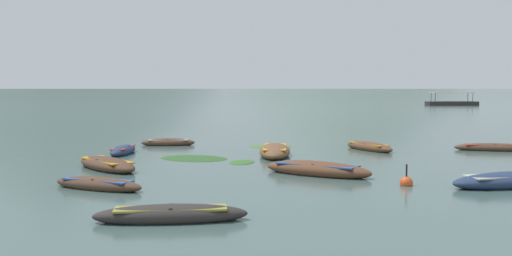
{
  "coord_description": "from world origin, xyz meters",
  "views": [
    {
      "loc": [
        1.05,
        -5.4,
        3.32
      ],
      "look_at": [
        -2.68,
        27.08,
        0.96
      ],
      "focal_mm": 40.07,
      "sensor_mm": 36.0,
      "label": 1
    }
  ],
  "objects_px": {
    "rowboat_11": "(171,215)",
    "ferry_0": "(452,103)",
    "mooring_buoy": "(406,183)",
    "rowboat_2": "(123,150)",
    "rowboat_4": "(275,151)",
    "rowboat_6": "(511,181)",
    "rowboat_10": "(107,164)",
    "rowboat_9": "(369,147)",
    "rowboat_13": "(168,143)",
    "rowboat_5": "(317,169)",
    "rowboat_8": "(494,148)",
    "rowboat_0": "(98,184)"
  },
  "relations": [
    {
      "from": "rowboat_8",
      "to": "ferry_0",
      "type": "distance_m",
      "value": 76.12
    },
    {
      "from": "rowboat_11",
      "to": "ferry_0",
      "type": "relative_size",
      "value": 0.43
    },
    {
      "from": "rowboat_0",
      "to": "rowboat_11",
      "type": "relative_size",
      "value": 0.89
    },
    {
      "from": "rowboat_5",
      "to": "rowboat_13",
      "type": "bearing_deg",
      "value": 130.39
    },
    {
      "from": "rowboat_4",
      "to": "rowboat_13",
      "type": "distance_m",
      "value": 7.64
    },
    {
      "from": "rowboat_10",
      "to": "mooring_buoy",
      "type": "xyz_separation_m",
      "value": [
        11.48,
        -2.59,
        -0.09
      ]
    },
    {
      "from": "rowboat_6",
      "to": "ferry_0",
      "type": "xyz_separation_m",
      "value": [
        16.86,
        85.95,
        0.25
      ]
    },
    {
      "from": "rowboat_0",
      "to": "ferry_0",
      "type": "relative_size",
      "value": 0.38
    },
    {
      "from": "rowboat_6",
      "to": "rowboat_5",
      "type": "bearing_deg",
      "value": 164.24
    },
    {
      "from": "rowboat_11",
      "to": "rowboat_8",
      "type": "bearing_deg",
      "value": 53.8
    },
    {
      "from": "rowboat_6",
      "to": "mooring_buoy",
      "type": "height_order",
      "value": "mooring_buoy"
    },
    {
      "from": "rowboat_9",
      "to": "mooring_buoy",
      "type": "height_order",
      "value": "mooring_buoy"
    },
    {
      "from": "rowboat_6",
      "to": "rowboat_9",
      "type": "xyz_separation_m",
      "value": [
        -3.81,
        10.65,
        -0.02
      ]
    },
    {
      "from": "rowboat_0",
      "to": "rowboat_5",
      "type": "relative_size",
      "value": 0.79
    },
    {
      "from": "rowboat_2",
      "to": "rowboat_5",
      "type": "xyz_separation_m",
      "value": [
        9.65,
        -5.73,
        0.04
      ]
    },
    {
      "from": "rowboat_2",
      "to": "rowboat_10",
      "type": "distance_m",
      "value": 5.31
    },
    {
      "from": "rowboat_8",
      "to": "rowboat_11",
      "type": "xyz_separation_m",
      "value": [
        -12.66,
        -17.3,
        0.02
      ]
    },
    {
      "from": "rowboat_5",
      "to": "rowboat_0",
      "type": "bearing_deg",
      "value": -151.49
    },
    {
      "from": "rowboat_6",
      "to": "rowboat_9",
      "type": "height_order",
      "value": "rowboat_6"
    },
    {
      "from": "rowboat_0",
      "to": "rowboat_2",
      "type": "xyz_separation_m",
      "value": [
        -2.58,
        9.57,
        0.01
      ]
    },
    {
      "from": "rowboat_10",
      "to": "mooring_buoy",
      "type": "distance_m",
      "value": 11.77
    },
    {
      "from": "rowboat_11",
      "to": "ferry_0",
      "type": "xyz_separation_m",
      "value": [
        26.86,
        92.08,
        0.28
      ]
    },
    {
      "from": "rowboat_10",
      "to": "rowboat_11",
      "type": "relative_size",
      "value": 1.0
    },
    {
      "from": "rowboat_0",
      "to": "rowboat_10",
      "type": "distance_m",
      "value": 4.61
    },
    {
      "from": "mooring_buoy",
      "to": "rowboat_4",
      "type": "bearing_deg",
      "value": 122.7
    },
    {
      "from": "rowboat_4",
      "to": "ferry_0",
      "type": "bearing_deg",
      "value": 72.0
    },
    {
      "from": "rowboat_2",
      "to": "rowboat_11",
      "type": "xyz_separation_m",
      "value": [
        6.11,
        -13.68,
        0.0
      ]
    },
    {
      "from": "rowboat_4",
      "to": "rowboat_8",
      "type": "height_order",
      "value": "rowboat_4"
    },
    {
      "from": "rowboat_8",
      "to": "rowboat_4",
      "type": "bearing_deg",
      "value": -162.93
    },
    {
      "from": "rowboat_0",
      "to": "rowboat_4",
      "type": "relative_size",
      "value": 0.75
    },
    {
      "from": "rowboat_0",
      "to": "rowboat_13",
      "type": "xyz_separation_m",
      "value": [
        -1.45,
        13.87,
        0.0
      ]
    },
    {
      "from": "rowboat_8",
      "to": "rowboat_13",
      "type": "height_order",
      "value": "rowboat_13"
    },
    {
      "from": "rowboat_0",
      "to": "rowboat_2",
      "type": "bearing_deg",
      "value": 105.07
    },
    {
      "from": "rowboat_13",
      "to": "rowboat_5",
      "type": "bearing_deg",
      "value": -49.61
    },
    {
      "from": "rowboat_2",
      "to": "rowboat_13",
      "type": "bearing_deg",
      "value": 75.35
    },
    {
      "from": "rowboat_9",
      "to": "ferry_0",
      "type": "bearing_deg",
      "value": 74.64
    },
    {
      "from": "rowboat_2",
      "to": "rowboat_4",
      "type": "distance_m",
      "value": 7.56
    },
    {
      "from": "rowboat_8",
      "to": "rowboat_13",
      "type": "bearing_deg",
      "value": 177.79
    },
    {
      "from": "rowboat_10",
      "to": "ferry_0",
      "type": "relative_size",
      "value": 0.43
    },
    {
      "from": "rowboat_9",
      "to": "rowboat_8",
      "type": "bearing_deg",
      "value": 4.56
    },
    {
      "from": "rowboat_11",
      "to": "rowboat_10",
      "type": "bearing_deg",
      "value": 120.14
    },
    {
      "from": "rowboat_11",
      "to": "rowboat_2",
      "type": "bearing_deg",
      "value": 114.08
    },
    {
      "from": "mooring_buoy",
      "to": "ferry_0",
      "type": "bearing_deg",
      "value": 76.73
    },
    {
      "from": "rowboat_11",
      "to": "mooring_buoy",
      "type": "height_order",
      "value": "mooring_buoy"
    },
    {
      "from": "rowboat_11",
      "to": "rowboat_0",
      "type": "bearing_deg",
      "value": 130.71
    },
    {
      "from": "rowboat_5",
      "to": "ferry_0",
      "type": "relative_size",
      "value": 0.49
    },
    {
      "from": "rowboat_6",
      "to": "rowboat_4",
      "type": "bearing_deg",
      "value": 137.9
    },
    {
      "from": "rowboat_4",
      "to": "mooring_buoy",
      "type": "distance_m",
      "value": 9.43
    },
    {
      "from": "rowboat_5",
      "to": "rowboat_9",
      "type": "relative_size",
      "value": 1.25
    },
    {
      "from": "rowboat_2",
      "to": "rowboat_9",
      "type": "height_order",
      "value": "rowboat_9"
    }
  ]
}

